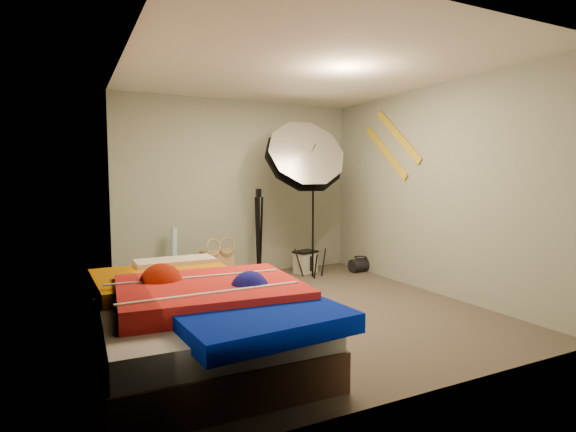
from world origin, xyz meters
TOP-DOWN VIEW (x-y plane):
  - floor at (0.00, 0.00)m, footprint 4.00×4.00m
  - ceiling at (0.00, 0.00)m, footprint 4.00×4.00m
  - wall_back at (0.00, 2.00)m, footprint 3.50×0.00m
  - wall_front at (0.00, -2.00)m, footprint 3.50×0.00m
  - wall_left at (-1.75, 0.00)m, footprint 0.00×4.00m
  - wall_right at (1.75, 0.00)m, footprint 0.00×4.00m
  - tote_bag at (-0.48, 1.52)m, footprint 0.48×0.29m
  - wrapping_roll at (-1.01, 1.74)m, footprint 0.16×0.23m
  - camera_case at (0.88, 1.60)m, footprint 0.36×0.30m
  - duffel_bag at (1.65, 1.30)m, footprint 0.33×0.21m
  - wall_stripe_upper at (1.73, 0.60)m, footprint 0.02×0.91m
  - wall_stripe_lower at (1.73, 0.85)m, footprint 0.02×0.91m
  - bed at (-1.34, -0.72)m, footprint 1.52×2.33m
  - photo_umbrella at (0.64, 1.22)m, footprint 1.41×1.10m
  - camera_tripod at (0.18, 1.70)m, footprint 0.08×0.08m

SIDE VIEW (x-z plane):
  - floor at x=0.00m, z-range 0.00..0.00m
  - duffel_bag at x=1.65m, z-range 0.00..0.20m
  - camera_case at x=0.88m, z-range 0.00..0.30m
  - tote_bag at x=-0.48m, z-range -0.01..0.46m
  - bed at x=-1.34m, z-range 0.00..0.62m
  - wrapping_roll at x=-1.01m, z-range 0.00..0.75m
  - camera_tripod at x=0.18m, z-range 0.09..1.34m
  - wall_back at x=0.00m, z-range -0.50..3.00m
  - wall_front at x=0.00m, z-range -0.50..3.00m
  - wall_left at x=-1.75m, z-range -0.75..3.25m
  - wall_right at x=1.75m, z-range -0.75..3.25m
  - photo_umbrella at x=0.64m, z-range 0.50..2.79m
  - wall_stripe_lower at x=1.73m, z-range 1.36..2.14m
  - wall_stripe_upper at x=1.73m, z-range 1.56..2.34m
  - ceiling at x=0.00m, z-range 2.50..2.50m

